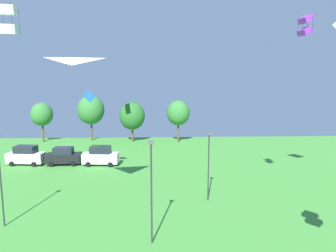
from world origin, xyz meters
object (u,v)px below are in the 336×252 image
object	(u,v)px
parked_car_third_from_left	(101,156)
treeline_tree_0	(42,114)
light_post_0	(0,175)
treeline_tree_1	(91,110)
parked_car_leftmost	(26,155)
treeline_tree_3	(178,113)
kite_flying_3	(305,25)
light_post_2	(209,163)
kite_flying_2	(89,96)
light_post_1	(151,187)
treeline_tree_2	(132,116)
parked_car_second_from_left	(64,156)
kite_flying_4	(7,20)
kite_flying_6	(72,82)

from	to	relation	value
parked_car_third_from_left	treeline_tree_0	bearing A→B (deg)	134.22
light_post_0	treeline_tree_1	size ratio (longest dim) A/B	0.86
parked_car_leftmost	treeline_tree_3	size ratio (longest dim) A/B	0.66
parked_car_third_from_left	treeline_tree_1	distance (m)	18.15
treeline_tree_1	kite_flying_3	bearing A→B (deg)	-52.83
light_post_2	treeline_tree_0	size ratio (longest dim) A/B	0.90
treeline_tree_0	treeline_tree_1	world-z (taller)	treeline_tree_1
parked_car_third_from_left	light_post_2	xyz separation A→B (m)	(12.00, -12.12, 2.33)
kite_flying_2	light_post_1	world-z (taller)	kite_flying_2
light_post_0	treeline_tree_2	xyz separation A→B (m)	(7.21, 31.75, 0.70)
kite_flying_3	treeline_tree_3	world-z (taller)	kite_flying_3
kite_flying_2	parked_car_third_from_left	distance (m)	10.01
light_post_1	treeline_tree_3	world-z (taller)	treeline_tree_3
parked_car_second_from_left	treeline_tree_3	xyz separation A→B (m)	(16.09, 14.22, 4.12)
light_post_0	parked_car_leftmost	bearing A→B (deg)	107.99
parked_car_leftmost	treeline_tree_3	distance (m)	25.58
light_post_1	treeline_tree_0	world-z (taller)	treeline_tree_0
light_post_0	treeline_tree_3	world-z (taller)	treeline_tree_3
light_post_1	light_post_2	size ratio (longest dim) A/B	1.12
kite_flying_4	parked_car_leftmost	size ratio (longest dim) A/B	0.56
kite_flying_3	treeline_tree_1	world-z (taller)	kite_flying_3
kite_flying_6	parked_car_third_from_left	bearing A→B (deg)	94.40
treeline_tree_0	treeline_tree_2	bearing A→B (deg)	-1.86
kite_flying_4	light_post_2	distance (m)	23.00
light_post_1	treeline_tree_3	distance (m)	34.24
kite_flying_6	parked_car_leftmost	distance (m)	22.27
kite_flying_2	kite_flying_6	world-z (taller)	kite_flying_6
light_post_0	treeline_tree_3	bearing A→B (deg)	63.59
kite_flying_4	treeline_tree_3	world-z (taller)	kite_flying_4
treeline_tree_1	treeline_tree_0	bearing A→B (deg)	-172.31
kite_flying_2	kite_flying_3	xyz separation A→B (m)	(18.86, -8.38, 5.93)
kite_flying_4	parked_car_second_from_left	size ratio (longest dim) A/B	0.62
treeline_tree_2	treeline_tree_3	bearing A→B (deg)	-4.39
kite_flying_2	parked_car_second_from_left	xyz separation A→B (m)	(-5.05, 6.39, -8.14)
kite_flying_2	kite_flying_3	world-z (taller)	kite_flying_3
light_post_1	light_post_2	world-z (taller)	light_post_1
parked_car_second_from_left	treeline_tree_0	size ratio (longest dim) A/B	0.63
parked_car_leftmost	treeline_tree_1	distance (m)	17.67
treeline_tree_3	light_post_1	bearing A→B (deg)	-97.11
parked_car_third_from_left	treeline_tree_3	distance (m)	18.87
light_post_0	light_post_1	distance (m)	11.57
light_post_1	parked_car_second_from_left	bearing A→B (deg)	121.01
treeline_tree_3	kite_flying_2	bearing A→B (deg)	-118.17
light_post_2	parked_car_third_from_left	bearing A→B (deg)	134.72
kite_flying_2	treeline_tree_3	bearing A→B (deg)	61.83
kite_flying_4	parked_car_third_from_left	xyz separation A→B (m)	(6.62, 8.50, -15.35)
parked_car_leftmost	parked_car_third_from_left	bearing A→B (deg)	2.76
treeline_tree_1	parked_car_second_from_left	bearing A→B (deg)	-90.61
kite_flying_2	parked_car_third_from_left	xyz separation A→B (m)	(-0.14, 5.97, -8.04)
parked_car_third_from_left	kite_flying_3	bearing A→B (deg)	-32.74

